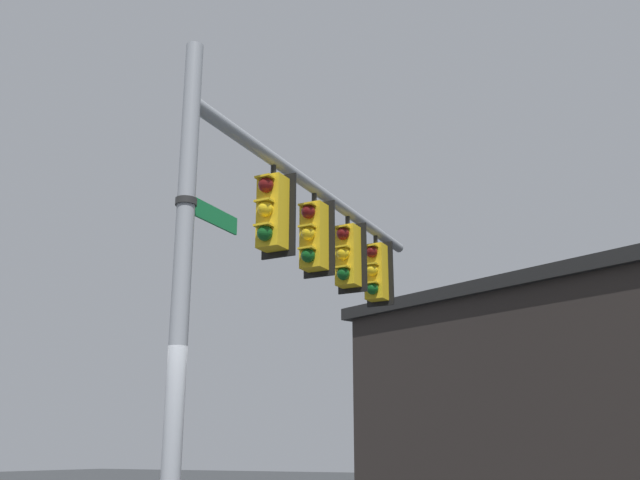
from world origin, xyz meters
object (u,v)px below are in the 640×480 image
street_name_sign (203,210)px  traffic_light_mid_inner (313,236)px  traffic_light_nearest_pole (272,212)px  traffic_light_mid_outer (347,255)px  traffic_light_arm_end (376,272)px

street_name_sign → traffic_light_mid_inner: bearing=-88.3°
traffic_light_nearest_pole → traffic_light_mid_outer: (0.08, -2.57, 0.00)m
traffic_light_nearest_pole → traffic_light_arm_end: size_ratio=1.00×
traffic_light_mid_outer → street_name_sign: size_ratio=1.12×
traffic_light_arm_end → traffic_light_nearest_pole: bearing=91.7°
traffic_light_arm_end → street_name_sign: (-0.16, 5.46, -0.47)m
traffic_light_arm_end → traffic_light_mid_outer: bearing=91.7°
traffic_light_mid_outer → traffic_light_arm_end: (0.04, -1.29, 0.00)m
traffic_light_mid_inner → street_name_sign: 2.93m
traffic_light_mid_inner → traffic_light_nearest_pole: bearing=91.7°
traffic_light_mid_inner → traffic_light_mid_outer: (0.04, -1.29, 0.00)m
traffic_light_nearest_pole → traffic_light_mid_inner: (0.04, -1.29, 0.00)m
traffic_light_mid_outer → traffic_light_nearest_pole: bearing=91.7°
street_name_sign → traffic_light_mid_outer: bearing=-88.3°
traffic_light_mid_inner → traffic_light_arm_end: size_ratio=1.00×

